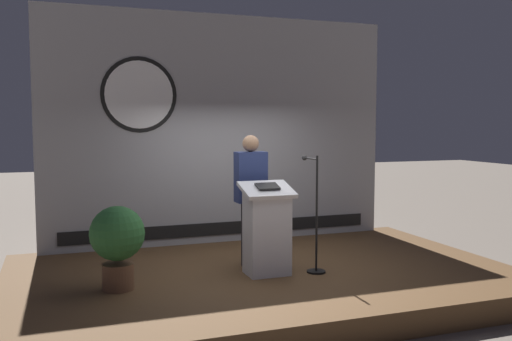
{
  "coord_description": "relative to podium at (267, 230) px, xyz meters",
  "views": [
    {
      "loc": [
        -2.49,
        -6.62,
        2.21
      ],
      "look_at": [
        -0.02,
        0.19,
        1.58
      ],
      "focal_mm": 38.98,
      "sensor_mm": 36.0,
      "label": 1
    }
  ],
  "objects": [
    {
      "name": "ground_plane",
      "position": [
        0.02,
        0.21,
        -0.86
      ],
      "size": [
        40.0,
        40.0,
        0.0
      ],
      "primitive_type": "plane",
      "color": "#6B6056"
    },
    {
      "name": "stage_platform",
      "position": [
        0.02,
        0.21,
        -0.71
      ],
      "size": [
        6.4,
        4.0,
        0.3
      ],
      "primitive_type": "cube",
      "color": "brown",
      "rests_on": "ground"
    },
    {
      "name": "banner_display",
      "position": [
        -0.0,
        2.06,
        1.22
      ],
      "size": [
        5.57,
        0.12,
        3.58
      ],
      "color": "#9E9EA3",
      "rests_on": "stage_platform"
    },
    {
      "name": "podium",
      "position": [
        0.0,
        0.0,
        0.0
      ],
      "size": [
        0.64,
        0.49,
        1.17
      ],
      "color": "silver",
      "rests_on": "stage_platform"
    },
    {
      "name": "speaker_person",
      "position": [
        -0.05,
        0.48,
        0.33
      ],
      "size": [
        0.4,
        0.26,
        1.74
      ],
      "color": "black",
      "rests_on": "stage_platform"
    },
    {
      "name": "microphone_stand",
      "position": [
        0.62,
        -0.1,
        -0.04
      ],
      "size": [
        0.24,
        0.53,
        1.49
      ],
      "color": "black",
      "rests_on": "stage_platform"
    },
    {
      "name": "potted_plant",
      "position": [
        -1.83,
        -0.02,
        0.02
      ],
      "size": [
        0.62,
        0.62,
        0.96
      ],
      "color": "brown",
      "rests_on": "stage_platform"
    }
  ]
}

